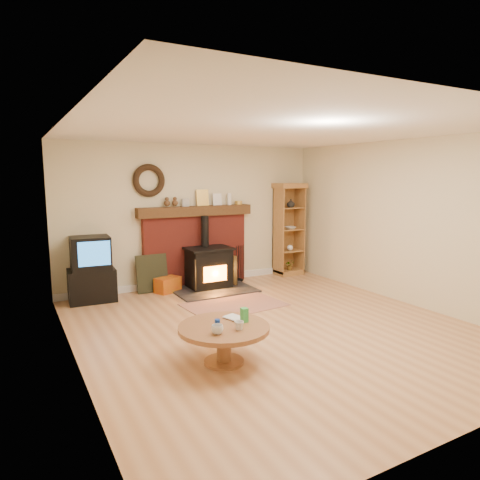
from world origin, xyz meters
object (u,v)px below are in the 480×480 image
tv_unit (91,271)px  curio_cabinet (288,229)px  coffee_table (224,333)px  wood_stove (209,269)px

tv_unit → curio_cabinet: curio_cabinet is taller
tv_unit → coffee_table: size_ratio=1.07×
tv_unit → curio_cabinet: (3.94, 0.09, 0.43)m
wood_stove → coffee_table: 3.17m
tv_unit → wood_stove: bearing=-5.5°
curio_cabinet → coffee_table: 4.51m
wood_stove → curio_cabinet: size_ratio=0.74×
wood_stove → coffee_table: wood_stove is taller
wood_stove → curio_cabinet: curio_cabinet is taller
wood_stove → tv_unit: bearing=174.5°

